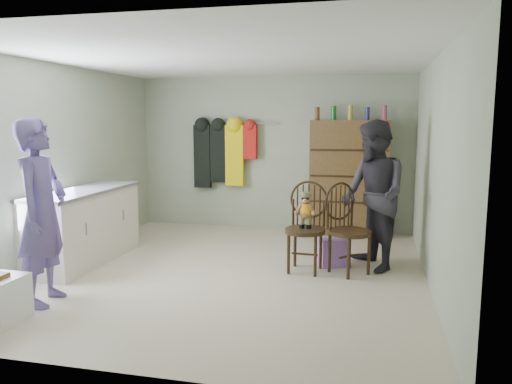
% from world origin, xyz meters
% --- Properties ---
extents(ground_plane, '(5.00, 5.00, 0.00)m').
position_xyz_m(ground_plane, '(0.00, 0.00, 0.00)').
color(ground_plane, beige).
rests_on(ground_plane, ground).
extents(room_walls, '(5.00, 5.00, 5.00)m').
position_xyz_m(room_walls, '(0.00, 0.53, 1.58)').
color(room_walls, '#A4AE92').
rests_on(room_walls, ground).
extents(counter, '(0.64, 1.86, 0.94)m').
position_xyz_m(counter, '(-1.95, 0.00, 0.47)').
color(counter, silver).
rests_on(counter, ground).
extents(chair_front, '(0.52, 0.52, 1.08)m').
position_xyz_m(chair_front, '(0.85, 0.28, 0.63)').
color(chair_front, black).
rests_on(chair_front, ground).
extents(chair_far, '(0.67, 0.67, 1.07)m').
position_xyz_m(chair_far, '(1.32, 0.31, 0.58)').
color(chair_far, black).
rests_on(chair_far, ground).
extents(striped_bag, '(0.41, 0.37, 0.35)m').
position_xyz_m(striped_bag, '(1.16, 0.56, 0.17)').
color(striped_bag, '#E572C9').
rests_on(striped_bag, ground).
extents(person_left, '(0.54, 0.73, 1.83)m').
position_xyz_m(person_left, '(-1.54, -1.37, 0.92)').
color(person_left, '#5E4E8F').
rests_on(person_left, ground).
extents(person_right, '(1.01, 1.10, 1.82)m').
position_xyz_m(person_right, '(1.62, 0.52, 0.91)').
color(person_right, '#2D2B33').
rests_on(person_right, ground).
extents(dresser, '(1.20, 0.39, 2.03)m').
position_xyz_m(dresser, '(1.25, 2.30, 0.91)').
color(dresser, brown).
rests_on(dresser, ground).
extents(coat_rack, '(1.42, 0.12, 1.09)m').
position_xyz_m(coat_rack, '(-0.83, 2.38, 1.25)').
color(coat_rack, '#99999E').
rests_on(coat_rack, ground).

